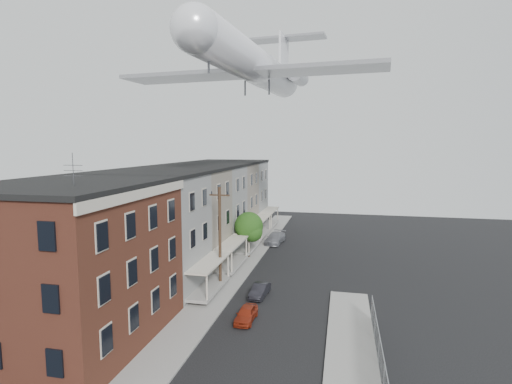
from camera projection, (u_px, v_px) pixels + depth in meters
sidewalk_left at (239, 268)px, 41.03m from camera, size 3.00×62.00×0.12m
sidewalk_right at (352, 381)px, 21.23m from camera, size 3.00×26.00×0.12m
curb_left at (253, 268)px, 40.72m from camera, size 0.15×62.00×0.14m
curb_right at (325, 378)px, 21.53m from camera, size 0.15×26.00×0.14m
corner_building at (71, 262)px, 25.33m from camera, size 10.31×12.30×12.15m
row_house_a at (144, 232)px, 34.54m from camera, size 11.98×7.00×10.30m
row_house_b at (177, 217)px, 41.33m from camera, size 11.98×7.00×10.30m
row_house_c at (201, 207)px, 48.13m from camera, size 11.98×7.00×10.30m
row_house_d at (218, 200)px, 54.92m from camera, size 11.98×7.00×10.30m
row_house_e at (232, 194)px, 61.71m from camera, size 11.98×7.00×10.30m
chainlink_fence at (384, 379)px, 19.83m from camera, size 0.06×18.06×1.90m
utility_pole at (220, 236)px, 34.70m from camera, size 1.80×0.26×9.00m
street_tree at (250, 228)px, 44.40m from camera, size 3.22×3.20×5.20m
car_near at (246, 314)px, 28.60m from camera, size 1.31×3.13×1.06m
car_mid at (260, 290)px, 33.26m from camera, size 1.38×3.29×1.06m
car_far at (275, 238)px, 51.35m from camera, size 2.49×4.92×1.37m
airplane at (256, 66)px, 41.70m from camera, size 27.16×31.01×8.95m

